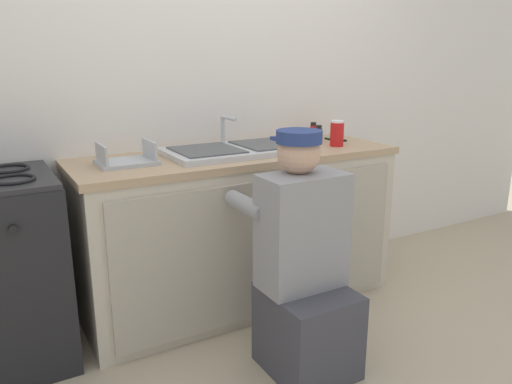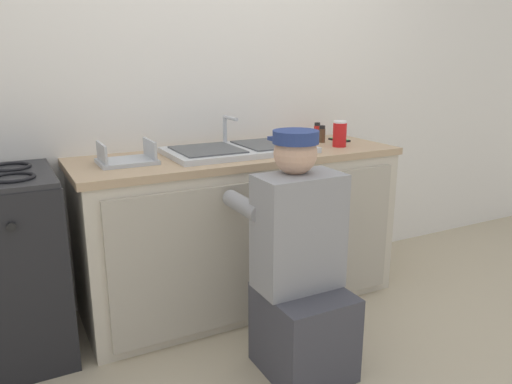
# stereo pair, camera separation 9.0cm
# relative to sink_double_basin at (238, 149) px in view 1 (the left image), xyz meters

# --- Properties ---
(ground_plane) EXTENTS (12.00, 12.00, 0.00)m
(ground_plane) POSITION_rel_sink_double_basin_xyz_m (0.00, -0.30, -0.91)
(ground_plane) COLOR tan
(back_wall) EXTENTS (6.00, 0.10, 2.50)m
(back_wall) POSITION_rel_sink_double_basin_xyz_m (0.00, 0.35, 0.34)
(back_wall) COLOR silver
(back_wall) RESTS_ON ground_plane
(counter_cabinet) EXTENTS (1.78, 0.62, 0.85)m
(counter_cabinet) POSITION_rel_sink_double_basin_xyz_m (0.00, -0.01, -0.48)
(counter_cabinet) COLOR beige
(counter_cabinet) RESTS_ON ground_plane
(countertop) EXTENTS (1.82, 0.62, 0.04)m
(countertop) POSITION_rel_sink_double_basin_xyz_m (0.00, -0.00, -0.04)
(countertop) COLOR tan
(countertop) RESTS_ON counter_cabinet
(sink_double_basin) EXTENTS (0.80, 0.44, 0.19)m
(sink_double_basin) POSITION_rel_sink_double_basin_xyz_m (0.00, 0.00, 0.00)
(sink_double_basin) COLOR silver
(sink_double_basin) RESTS_ON countertop
(plumber_person) EXTENTS (0.42, 0.61, 1.10)m
(plumber_person) POSITION_rel_sink_double_basin_xyz_m (-0.05, -0.73, -0.45)
(plumber_person) COLOR #3F3F47
(plumber_person) RESTS_ON ground_plane
(spice_bottle_pepper) EXTENTS (0.04, 0.04, 0.10)m
(spice_bottle_pepper) POSITION_rel_sink_double_basin_xyz_m (0.60, 0.07, 0.03)
(spice_bottle_pepper) COLOR #513823
(spice_bottle_pepper) RESTS_ON countertop
(soda_cup_red) EXTENTS (0.08, 0.08, 0.15)m
(soda_cup_red) POSITION_rel_sink_double_basin_xyz_m (0.61, -0.10, 0.06)
(soda_cup_red) COLOR red
(soda_cup_red) RESTS_ON countertop
(cell_phone) EXTENTS (0.07, 0.14, 0.01)m
(cell_phone) POSITION_rel_sink_double_basin_xyz_m (0.74, 0.07, -0.01)
(cell_phone) COLOR black
(cell_phone) RESTS_ON countertop
(dish_rack_tray) EXTENTS (0.28, 0.22, 0.11)m
(dish_rack_tray) POSITION_rel_sink_double_basin_xyz_m (-0.62, -0.00, 0.01)
(dish_rack_tray) COLOR #B2B7BC
(dish_rack_tray) RESTS_ON countertop
(spice_bottle_red) EXTENTS (0.04, 0.04, 0.10)m
(spice_bottle_red) POSITION_rel_sink_double_basin_xyz_m (0.66, 0.20, 0.03)
(spice_bottle_red) COLOR red
(spice_bottle_red) RESTS_ON countertop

